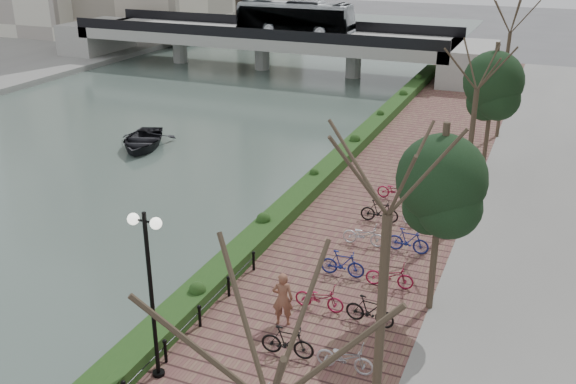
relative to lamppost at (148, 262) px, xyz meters
The scene contains 10 objects.
river_water 28.29m from the lamppost, 126.19° to the left, with size 30.00×130.00×0.02m, color #485B50.
promenade 15.78m from the lamppost, 80.68° to the left, with size 8.00×75.00×0.50m, color brown.
hedge 17.93m from the lamppost, 93.01° to the left, with size 1.10×56.00×0.60m, color #1A3E16.
chain_fence 3.35m from the lamppost, 106.85° to the right, with size 0.10×14.10×0.70m.
lamppost is the anchor object (origin of this frame).
pedestrian 5.19m from the lamppost, 58.95° to the left, with size 0.68×0.44×1.86m, color brown.
bicycle_parking 9.09m from the lamppost, 62.21° to the left, with size 2.40×17.32×1.00m.
street_trees 12.15m from the lamppost, 57.77° to the left, with size 3.20×37.12×6.80m.
bridge 45.44m from the lamppost, 110.40° to the left, with size 36.00×10.77×6.50m.
boat 22.97m from the lamppost, 125.88° to the left, with size 3.41×4.77×0.99m, color black.
Camera 1 is at (10.80, -10.04, 12.40)m, focal length 40.00 mm.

